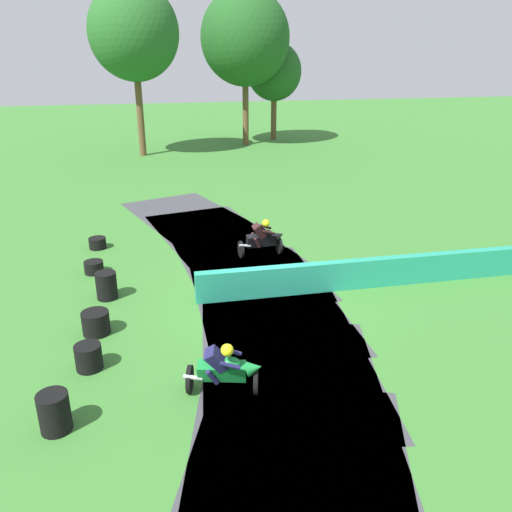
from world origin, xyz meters
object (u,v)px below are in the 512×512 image
object	(u,v)px
motorcycle_chase_black	(263,238)
tire_stack_near	(54,412)
tire_stack_mid_b	(96,323)
tire_stack_mid_a	(89,357)
motorcycle_lead_green	(225,369)
tire_stack_far	(106,285)
tire_stack_extra_a	(94,267)
tire_stack_extra_b	(98,243)

from	to	relation	value
motorcycle_chase_black	tire_stack_near	world-z (taller)	motorcycle_chase_black
tire_stack_near	tire_stack_mid_b	world-z (taller)	tire_stack_near
tire_stack_mid_a	tire_stack_near	bearing A→B (deg)	-102.51
motorcycle_lead_green	tire_stack_far	bearing A→B (deg)	117.00
tire_stack_near	tire_stack_extra_a	distance (m)	7.66
tire_stack_near	tire_stack_extra_b	xyz separation A→B (m)	(0.09, 9.97, -0.20)
tire_stack_mid_a	tire_stack_extra_a	world-z (taller)	tire_stack_mid_a
motorcycle_chase_black	tire_stack_extra_b	distance (m)	6.08
motorcycle_chase_black	tire_stack_extra_b	xyz separation A→B (m)	(-5.73, 1.98, -0.45)
motorcycle_lead_green	tire_stack_extra_a	world-z (taller)	motorcycle_lead_green
motorcycle_chase_black	tire_stack_mid_b	xyz separation A→B (m)	(-5.33, -4.37, -0.35)
tire_stack_mid_b	tire_stack_near	bearing A→B (deg)	-97.73
tire_stack_mid_b	tire_stack_extra_b	bearing A→B (deg)	93.59
tire_stack_mid_a	tire_stack_extra_b	distance (m)	7.97
tire_stack_mid_a	tire_stack_mid_b	world-z (taller)	same
tire_stack_extra_a	tire_stack_extra_b	bearing A→B (deg)	91.05
tire_stack_mid_b	tire_stack_far	xyz separation A→B (m)	(0.16, 2.04, 0.10)
motorcycle_lead_green	tire_stack_far	size ratio (longest dim) A/B	2.12
motorcycle_chase_black	tire_stack_extra_b	world-z (taller)	motorcycle_chase_black
motorcycle_chase_black	tire_stack_extra_b	bearing A→B (deg)	160.95
tire_stack_extra_a	tire_stack_extra_b	world-z (taller)	same
motorcycle_lead_green	tire_stack_near	size ratio (longest dim) A/B	2.12
tire_stack_mid_a	tire_stack_extra_a	distance (m)	5.65
motorcycle_chase_black	tire_stack_far	distance (m)	5.67
tire_stack_mid_a	tire_stack_extra_a	size ratio (longest dim) A/B	0.98
tire_stack_mid_a	tire_stack_extra_b	bearing A→B (deg)	92.54
tire_stack_mid_a	tire_stack_far	xyz separation A→B (m)	(0.21, 3.65, 0.10)
motorcycle_chase_black	tire_stack_near	size ratio (longest dim) A/B	2.10
tire_stack_near	tire_stack_mid_a	world-z (taller)	tire_stack_near
tire_stack_far	tire_stack_extra_b	distance (m)	4.35
tire_stack_near	tire_stack_mid_b	xyz separation A→B (m)	(0.49, 3.62, -0.10)
tire_stack_mid_a	tire_stack_mid_b	xyz separation A→B (m)	(0.05, 1.61, 0.00)
motorcycle_lead_green	tire_stack_extra_b	bearing A→B (deg)	108.73
tire_stack_far	tire_stack_extra_b	xyz separation A→B (m)	(-0.56, 4.30, -0.20)
tire_stack_near	tire_stack_far	world-z (taller)	same
motorcycle_lead_green	tire_stack_mid_b	world-z (taller)	motorcycle_lead_green
motorcycle_chase_black	tire_stack_mid_a	distance (m)	8.05
motorcycle_lead_green	tire_stack_mid_b	xyz separation A→B (m)	(-2.84, 3.21, -0.33)
tire_stack_near	tire_stack_mid_a	distance (m)	2.06
motorcycle_lead_green	tire_stack_mid_a	distance (m)	3.32
tire_stack_far	tire_stack_extra_a	size ratio (longest dim) A/B	1.30
tire_stack_mid_a	tire_stack_extra_a	xyz separation A→B (m)	(-0.31, 5.64, -0.10)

